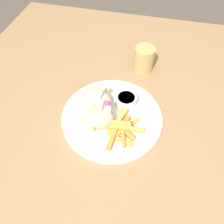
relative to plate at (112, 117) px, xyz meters
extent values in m
plane|color=brown|center=(0.03, 0.02, -0.75)|extent=(10.00, 10.00, 0.00)
cube|color=#9E7A51|center=(0.03, 0.02, -0.03)|extent=(1.27, 1.27, 0.04)
cylinder|color=#9E7A51|center=(-0.53, 0.58, -0.40)|extent=(0.06, 0.06, 0.71)
cylinder|color=white|center=(0.00, 0.00, 0.00)|extent=(0.32, 0.32, 0.01)
torus|color=white|center=(0.00, 0.00, 0.01)|extent=(0.32, 0.32, 0.01)
ellipsoid|color=beige|center=(-0.04, -0.04, 0.04)|extent=(0.12, 0.11, 0.06)
cube|color=red|center=(-0.03, -0.04, 0.06)|extent=(0.01, 0.01, 0.01)
cube|color=silver|center=(-0.03, -0.04, 0.07)|extent=(0.02, 0.02, 0.01)
cube|color=white|center=(-0.01, -0.03, 0.07)|extent=(0.02, 0.02, 0.02)
cube|color=#B7D693|center=(-0.03, -0.03, 0.06)|extent=(0.02, 0.02, 0.02)
cube|color=#A34C84|center=(-0.01, -0.01, 0.07)|extent=(0.02, 0.02, 0.02)
ellipsoid|color=beige|center=(-0.06, 0.04, 0.03)|extent=(0.12, 0.10, 0.05)
cube|color=silver|center=(-0.04, 0.05, 0.05)|extent=(0.02, 0.02, 0.01)
cube|color=white|center=(-0.05, 0.03, 0.06)|extent=(0.02, 0.02, 0.02)
cube|color=#B7D693|center=(-0.04, 0.06, 0.06)|extent=(0.02, 0.02, 0.02)
cube|color=#A34C84|center=(-0.04, 0.05, 0.06)|extent=(0.01, 0.01, 0.01)
cube|color=#E5B251|center=(0.03, -0.05, 0.01)|extent=(0.06, 0.05, 0.01)
cube|color=#E5B251|center=(0.03, -0.06, 0.01)|extent=(0.03, 0.08, 0.01)
cube|color=gold|center=(0.03, -0.04, 0.01)|extent=(0.08, 0.03, 0.01)
cube|color=gold|center=(0.04, -0.08, 0.01)|extent=(0.08, 0.03, 0.01)
cube|color=#E5B251|center=(0.03, -0.04, 0.01)|extent=(0.07, 0.03, 0.01)
cube|color=gold|center=(0.06, -0.06, 0.01)|extent=(0.06, 0.04, 0.01)
cube|color=gold|center=(0.04, 0.00, 0.01)|extent=(0.03, 0.06, 0.01)
cube|color=gold|center=(0.03, -0.02, 0.01)|extent=(0.07, 0.07, 0.01)
cube|color=gold|center=(0.03, -0.04, 0.01)|extent=(0.05, 0.06, 0.01)
cube|color=gold|center=(0.06, -0.03, 0.01)|extent=(0.06, 0.07, 0.01)
cube|color=gold|center=(0.02, -0.09, 0.02)|extent=(0.02, 0.07, 0.01)
cube|color=gold|center=(-0.02, -0.06, 0.04)|extent=(0.05, 0.05, 0.01)
cube|color=gold|center=(0.05, -0.07, 0.02)|extent=(0.03, 0.08, 0.01)
cube|color=#E5B251|center=(0.03, -0.04, 0.04)|extent=(0.07, 0.02, 0.01)
cube|color=#E5B251|center=(0.03, -0.02, 0.03)|extent=(0.03, 0.06, 0.01)
cube|color=#E5B251|center=(0.07, -0.05, 0.03)|extent=(0.08, 0.01, 0.01)
cube|color=gold|center=(0.02, -0.05, 0.02)|extent=(0.08, 0.02, 0.01)
cylinder|color=white|center=(0.04, 0.06, 0.02)|extent=(0.07, 0.07, 0.03)
cylinder|color=beige|center=(0.04, 0.06, 0.03)|extent=(0.06, 0.06, 0.01)
torus|color=white|center=(0.04, 0.06, 0.03)|extent=(0.07, 0.07, 0.00)
cylinder|color=tan|center=(0.06, 0.26, 0.04)|extent=(0.07, 0.07, 0.09)
cylinder|color=silver|center=(0.06, 0.26, 0.02)|extent=(0.07, 0.07, 0.05)
camera|label=1|loc=(0.09, -0.40, 0.56)|focal=35.00mm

